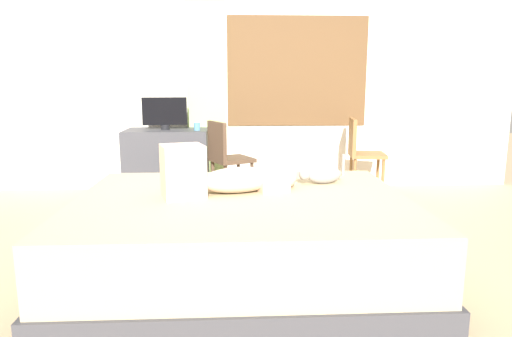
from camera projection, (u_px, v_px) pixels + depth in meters
The scene contains 11 objects.
ground_plane at pixel (258, 271), 3.07m from camera, with size 16.00×16.00×0.00m, color tan.
back_wall_with_window at pixel (248, 65), 5.29m from camera, with size 6.40×0.14×2.90m.
bed at pixel (242, 236), 3.00m from camera, with size 2.20×1.73×0.52m.
person_lying at pixel (225, 177), 3.04m from camera, with size 0.93×0.50×0.34m.
cat at pixel (322, 175), 3.33m from camera, with size 0.35×0.16×0.21m.
desk at pixel (168, 163), 5.05m from camera, with size 0.90×0.56×0.74m.
tv_monitor at pixel (165, 113), 4.95m from camera, with size 0.48×0.10×0.35m.
cup at pixel (197, 127), 4.90m from camera, with size 0.07×0.07×0.08m, color teal.
chair_by_desk at pixel (226, 155), 4.69m from camera, with size 0.51×0.51×0.86m.
chair_spare at pixel (361, 150), 5.03m from camera, with size 0.43×0.43×0.86m.
curtain_left at pixel (206, 83), 5.19m from camera, with size 0.44×0.06×2.48m, color #ADCC75.
Camera 1 is at (-0.16, -2.88, 1.26)m, focal length 31.94 mm.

